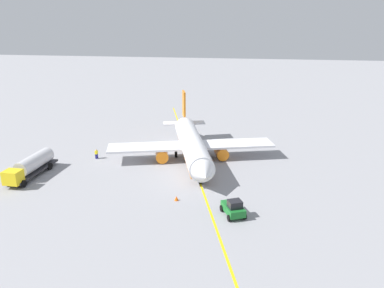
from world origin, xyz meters
name	(u,v)px	position (x,y,z in m)	size (l,w,h in m)	color
ground_plane	(192,160)	(0.00, 0.00, 0.00)	(400.00, 400.00, 0.00)	#939399
airplane	(192,145)	(-0.45, -0.14, 2.72)	(30.59, 28.77, 9.81)	white
fuel_tanker	(31,166)	(11.38, -23.21, 1.73)	(11.06, 2.91, 3.15)	#2D2D33
pushback_tug	(233,208)	(18.31, 8.56, 1.01)	(4.11, 3.56, 2.20)	#196B28
refueling_worker	(96,154)	(2.05, -16.67, 0.82)	(0.54, 0.38, 1.71)	navy
safety_cone_nose	(176,198)	(15.55, 0.74, 0.32)	(0.57, 0.57, 0.63)	#F2590F
taxi_line_marking	(192,160)	(0.00, 0.00, 0.01)	(85.74, 0.30, 0.01)	yellow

